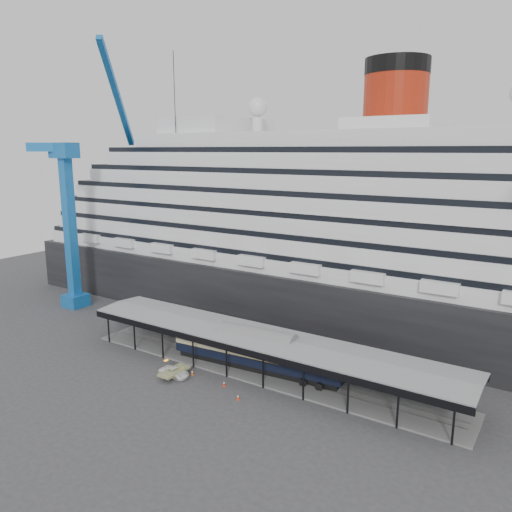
# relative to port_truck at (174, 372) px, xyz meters

# --- Properties ---
(ground) EXTENTS (200.00, 200.00, 0.00)m
(ground) POSITION_rel_port_truck_xyz_m (8.90, 2.79, -0.61)
(ground) COLOR #353538
(ground) RESTS_ON ground
(cruise_ship) EXTENTS (130.00, 30.00, 43.90)m
(cruise_ship) POSITION_rel_port_truck_xyz_m (8.95, 34.79, 17.74)
(cruise_ship) COLOR black
(cruise_ship) RESTS_ON ground
(platform_canopy) EXTENTS (56.00, 9.18, 5.30)m
(platform_canopy) POSITION_rel_port_truck_xyz_m (8.90, 7.79, 1.75)
(platform_canopy) COLOR slate
(platform_canopy) RESTS_ON ground
(crane_blue) EXTENTS (22.63, 19.19, 47.60)m
(crane_blue) POSITION_rel_port_truck_xyz_m (-36.22, 13.41, 19.35)
(crane_blue) COLOR #1764B3
(crane_blue) RESTS_ON ground
(port_truck) EXTENTS (4.42, 2.09, 1.22)m
(port_truck) POSITION_rel_port_truck_xyz_m (0.00, 0.00, 0.00)
(port_truck) COLOR white
(port_truck) RESTS_ON ground
(pullman_carriage) EXTENTS (25.41, 5.34, 24.77)m
(pullman_carriage) POSITION_rel_port_truck_xyz_m (8.22, 7.79, 2.36)
(pullman_carriage) COLOR black
(pullman_carriage) RESTS_ON ground
(traffic_cone_left) EXTENTS (0.47, 0.47, 0.72)m
(traffic_cone_left) POSITION_rel_port_truck_xyz_m (1.71, 1.68, -0.25)
(traffic_cone_left) COLOR #ED580D
(traffic_cone_left) RESTS_ON ground
(traffic_cone_mid) EXTENTS (0.45, 0.45, 0.74)m
(traffic_cone_mid) POSITION_rel_port_truck_xyz_m (7.29, 1.39, -0.24)
(traffic_cone_mid) COLOR red
(traffic_cone_mid) RESTS_ON ground
(traffic_cone_right) EXTENTS (0.48, 0.48, 0.74)m
(traffic_cone_right) POSITION_rel_port_truck_xyz_m (10.85, -0.57, -0.24)
(traffic_cone_right) COLOR red
(traffic_cone_right) RESTS_ON ground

